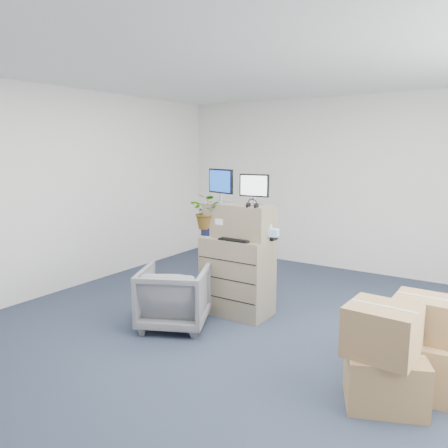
% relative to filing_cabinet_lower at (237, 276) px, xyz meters
% --- Properties ---
extents(ground, '(7.00, 7.00, 0.00)m').
position_rel_filing_cabinet_lower_xyz_m(ground, '(0.47, -0.84, -0.47)').
color(ground, '#22293D').
rests_on(ground, ground).
extents(wall_back, '(6.00, 0.02, 2.80)m').
position_rel_filing_cabinet_lower_xyz_m(wall_back, '(0.47, 2.67, 0.93)').
color(wall_back, silver).
rests_on(wall_back, ground).
extents(filing_cabinet_lower, '(0.80, 0.49, 0.93)m').
position_rel_filing_cabinet_lower_xyz_m(filing_cabinet_lower, '(0.00, 0.00, 0.00)').
color(filing_cabinet_lower, gray).
rests_on(filing_cabinet_lower, ground).
extents(filing_cabinet_upper, '(0.80, 0.40, 0.40)m').
position_rel_filing_cabinet_lower_xyz_m(filing_cabinet_upper, '(0.00, 0.04, 0.67)').
color(filing_cabinet_upper, gray).
rests_on(filing_cabinet_upper, filing_cabinet_lower).
extents(monitor_left, '(0.40, 0.21, 0.40)m').
position_rel_filing_cabinet_lower_xyz_m(monitor_left, '(-0.26, 0.04, 1.09)').
color(monitor_left, '#99999E').
rests_on(monitor_left, filing_cabinet_upper).
extents(monitor_right, '(0.36, 0.15, 0.36)m').
position_rel_filing_cabinet_lower_xyz_m(monitor_right, '(0.20, 0.02, 1.06)').
color(monitor_right, '#99999E').
rests_on(monitor_right, filing_cabinet_upper).
extents(headphones, '(0.13, 0.01, 0.13)m').
position_rel_filing_cabinet_lower_xyz_m(headphones, '(0.27, -0.13, 0.90)').
color(headphones, black).
rests_on(headphones, filing_cabinet_upper).
extents(keyboard, '(0.39, 0.17, 0.02)m').
position_rel_filing_cabinet_lower_xyz_m(keyboard, '(0.06, -0.14, 0.48)').
color(keyboard, black).
rests_on(keyboard, filing_cabinet_lower).
extents(mouse, '(0.10, 0.07, 0.03)m').
position_rel_filing_cabinet_lower_xyz_m(mouse, '(0.31, -0.07, 0.48)').
color(mouse, silver).
rests_on(mouse, filing_cabinet_lower).
extents(water_bottle, '(0.06, 0.06, 0.22)m').
position_rel_filing_cabinet_lower_xyz_m(water_bottle, '(0.08, 0.03, 0.58)').
color(water_bottle, '#92949A').
rests_on(water_bottle, filing_cabinet_lower).
extents(phone_dock, '(0.06, 0.05, 0.13)m').
position_rel_filing_cabinet_lower_xyz_m(phone_dock, '(0.01, 0.01, 0.51)').
color(phone_dock, silver).
rests_on(phone_dock, filing_cabinet_lower).
extents(external_drive, '(0.18, 0.13, 0.05)m').
position_rel_filing_cabinet_lower_xyz_m(external_drive, '(0.35, 0.11, 0.49)').
color(external_drive, black).
rests_on(external_drive, filing_cabinet_lower).
extents(tissue_box, '(0.25, 0.16, 0.09)m').
position_rel_filing_cabinet_lower_xyz_m(tissue_box, '(0.37, 0.07, 0.56)').
color(tissue_box, '#4292E1').
rests_on(tissue_box, external_drive).
extents(potted_plant, '(0.39, 0.43, 0.42)m').
position_rel_filing_cabinet_lower_xyz_m(potted_plant, '(-0.36, -0.10, 0.70)').
color(potted_plant, '#96B08E').
rests_on(potted_plant, filing_cabinet_lower).
extents(office_chair, '(0.94, 0.92, 0.74)m').
position_rel_filing_cabinet_lower_xyz_m(office_chair, '(-0.39, -0.71, -0.09)').
color(office_chair, slate).
rests_on(office_chair, ground).
extents(cardboard_boxes, '(0.91, 1.40, 0.81)m').
position_rel_filing_cabinet_lower_xyz_m(cardboard_boxes, '(2.03, -0.71, -0.14)').
color(cardboard_boxes, '#9C784B').
rests_on(cardboard_boxes, ground).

